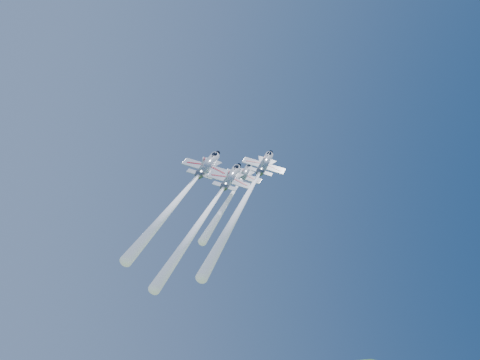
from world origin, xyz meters
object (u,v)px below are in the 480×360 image
jet_lead (232,194)px  jet_right (247,195)px  jet_left (186,190)px  jet_slot (210,208)px

jet_lead → jet_right: size_ratio=0.73×
jet_left → jet_right: bearing=-4.4°
jet_left → jet_slot: 9.44m
jet_lead → jet_slot: jet_lead is taller
jet_slot → jet_lead: bearing=80.8°
jet_left → jet_right: size_ratio=0.92×
jet_left → jet_lead: bearing=51.4°
jet_left → jet_right: (9.87, -7.32, -1.10)m
jet_left → jet_slot: jet_left is taller
jet_lead → jet_left: (-12.61, -4.40, -0.83)m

